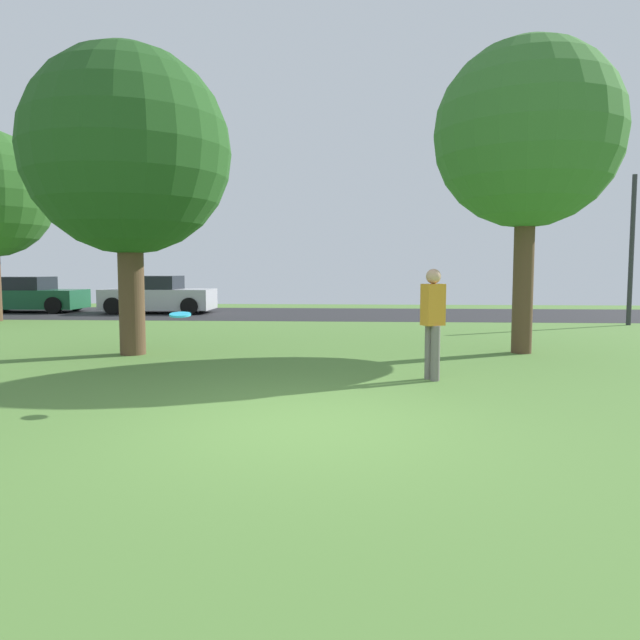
{
  "coord_description": "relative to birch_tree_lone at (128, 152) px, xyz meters",
  "views": [
    {
      "loc": [
        0.63,
        -6.42,
        1.72
      ],
      "look_at": [
        0.0,
        3.46,
        0.86
      ],
      "focal_mm": 33.6,
      "sensor_mm": 36.0,
      "label": 1
    }
  ],
  "objects": [
    {
      "name": "ground_plane",
      "position": [
        3.87,
        -5.22,
        -3.97
      ],
      "size": [
        44.0,
        44.0,
        0.0
      ],
      "primitive_type": "plane",
      "color": "#547F38"
    },
    {
      "name": "road_strip",
      "position": [
        3.87,
        10.78,
        -3.97
      ],
      "size": [
        44.0,
        6.4,
        0.01
      ],
      "primitive_type": "cube",
      "color": "#28282B",
      "rests_on": "ground_plane"
    },
    {
      "name": "birch_tree_lone",
      "position": [
        0.0,
        0.0,
        0.0
      ],
      "size": [
        4.02,
        4.02,
        6.01
      ],
      "color": "brown",
      "rests_on": "ground_plane"
    },
    {
      "name": "oak_tree_right",
      "position": [
        7.83,
        0.7,
        0.36
      ],
      "size": [
        3.68,
        3.68,
        6.2
      ],
      "color": "brown",
      "rests_on": "ground_plane"
    },
    {
      "name": "person_thrower",
      "position": [
        5.65,
        -2.41,
        -3.02
      ],
      "size": [
        0.39,
        0.35,
        1.71
      ],
      "rotation": [
        0.0,
        0.0,
        -2.64
      ],
      "color": "slate",
      "rests_on": "ground_plane"
    },
    {
      "name": "frisbee_disc",
      "position": [
        2.26,
        -4.25,
        -2.84
      ],
      "size": [
        0.3,
        0.3,
        0.06
      ],
      "color": "#2DB2E0"
    },
    {
      "name": "parked_car_green",
      "position": [
        -8.47,
        11.07,
        -3.34
      ],
      "size": [
        4.2,
        2.01,
        1.39
      ],
      "color": "#195633",
      "rests_on": "ground_plane"
    },
    {
      "name": "parked_car_silver",
      "position": [
        -3.18,
        10.88,
        -3.32
      ],
      "size": [
        4.14,
        2.03,
        1.43
      ],
      "color": "#B7B7BC",
      "rests_on": "ground_plane"
    },
    {
      "name": "street_lamp_post",
      "position": [
        12.7,
        6.98,
        -1.72
      ],
      "size": [
        0.14,
        0.14,
        4.5
      ],
      "primitive_type": "cylinder",
      "color": "#2D2D33",
      "rests_on": "ground_plane"
    }
  ]
}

